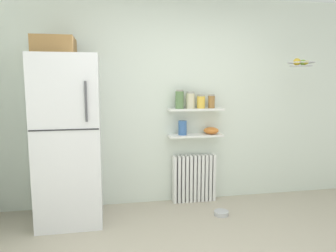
{
  "coord_description": "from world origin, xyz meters",
  "views": [
    {
      "loc": [
        -0.83,
        -1.99,
        1.57
      ],
      "look_at": [
        -0.14,
        1.6,
        1.05
      ],
      "focal_mm": 34.38,
      "sensor_mm": 36.0,
      "label": 1
    }
  ],
  "objects_px": {
    "refrigerator": "(68,136)",
    "shelf_bowl": "(211,131)",
    "pet_food_bowl": "(221,213)",
    "storage_jar_0": "(180,99)",
    "hanging_fruit_basket": "(301,63)",
    "radiator": "(194,178)",
    "vase": "(183,128)",
    "storage_jar_3": "(211,101)",
    "storage_jar_1": "(190,100)",
    "storage_jar_2": "(201,102)"
  },
  "relations": [
    {
      "from": "refrigerator",
      "to": "shelf_bowl",
      "type": "xyz_separation_m",
      "value": [
        1.73,
        0.25,
        -0.03
      ]
    },
    {
      "from": "refrigerator",
      "to": "pet_food_bowl",
      "type": "xyz_separation_m",
      "value": [
        1.71,
        -0.22,
        -0.93
      ]
    },
    {
      "from": "storage_jar_0",
      "to": "hanging_fruit_basket",
      "type": "height_order",
      "value": "hanging_fruit_basket"
    },
    {
      "from": "radiator",
      "to": "vase",
      "type": "distance_m",
      "value": 0.69
    },
    {
      "from": "radiator",
      "to": "shelf_bowl",
      "type": "bearing_deg",
      "value": -8.15
    },
    {
      "from": "radiator",
      "to": "storage_jar_3",
      "type": "bearing_deg",
      "value": -8.25
    },
    {
      "from": "radiator",
      "to": "pet_food_bowl",
      "type": "relative_size",
      "value": 3.63
    },
    {
      "from": "refrigerator",
      "to": "storage_jar_3",
      "type": "distance_m",
      "value": 1.78
    },
    {
      "from": "storage_jar_1",
      "to": "shelf_bowl",
      "type": "distance_m",
      "value": 0.48
    },
    {
      "from": "vase",
      "to": "hanging_fruit_basket",
      "type": "bearing_deg",
      "value": -13.97
    },
    {
      "from": "storage_jar_1",
      "to": "hanging_fruit_basket",
      "type": "relative_size",
      "value": 0.65
    },
    {
      "from": "storage_jar_0",
      "to": "shelf_bowl",
      "type": "xyz_separation_m",
      "value": [
        0.42,
        0.0,
        -0.4
      ]
    },
    {
      "from": "storage_jar_3",
      "to": "shelf_bowl",
      "type": "xyz_separation_m",
      "value": [
        0.0,
        -0.0,
        -0.37
      ]
    },
    {
      "from": "vase",
      "to": "pet_food_bowl",
      "type": "distance_m",
      "value": 1.12
    },
    {
      "from": "storage_jar_3",
      "to": "vase",
      "type": "bearing_deg",
      "value": -180.0
    },
    {
      "from": "storage_jar_3",
      "to": "shelf_bowl",
      "type": "bearing_deg",
      "value": -0.0
    },
    {
      "from": "storage_jar_0",
      "to": "pet_food_bowl",
      "type": "bearing_deg",
      "value": -49.54
    },
    {
      "from": "shelf_bowl",
      "to": "vase",
      "type": "bearing_deg",
      "value": 180.0
    },
    {
      "from": "storage_jar_0",
      "to": "pet_food_bowl",
      "type": "relative_size",
      "value": 1.38
    },
    {
      "from": "radiator",
      "to": "hanging_fruit_basket",
      "type": "bearing_deg",
      "value": -17.14
    },
    {
      "from": "storage_jar_1",
      "to": "storage_jar_2",
      "type": "relative_size",
      "value": 1.21
    },
    {
      "from": "storage_jar_0",
      "to": "storage_jar_1",
      "type": "distance_m",
      "value": 0.14
    },
    {
      "from": "storage_jar_1",
      "to": "shelf_bowl",
      "type": "height_order",
      "value": "storage_jar_1"
    },
    {
      "from": "hanging_fruit_basket",
      "to": "storage_jar_3",
      "type": "bearing_deg",
      "value": 161.11
    },
    {
      "from": "storage_jar_0",
      "to": "pet_food_bowl",
      "type": "xyz_separation_m",
      "value": [
        0.4,
        -0.47,
        -1.31
      ]
    },
    {
      "from": "storage_jar_3",
      "to": "vase",
      "type": "xyz_separation_m",
      "value": [
        -0.37,
        -0.0,
        -0.33
      ]
    },
    {
      "from": "refrigerator",
      "to": "storage_jar_2",
      "type": "relative_size",
      "value": 11.83
    },
    {
      "from": "storage_jar_1",
      "to": "pet_food_bowl",
      "type": "relative_size",
      "value": 1.22
    },
    {
      "from": "refrigerator",
      "to": "hanging_fruit_basket",
      "type": "distance_m",
      "value": 2.84
    },
    {
      "from": "shelf_bowl",
      "to": "hanging_fruit_basket",
      "type": "height_order",
      "value": "hanging_fruit_basket"
    },
    {
      "from": "storage_jar_2",
      "to": "shelf_bowl",
      "type": "relative_size",
      "value": 0.88
    },
    {
      "from": "storage_jar_2",
      "to": "pet_food_bowl",
      "type": "height_order",
      "value": "storage_jar_2"
    },
    {
      "from": "refrigerator",
      "to": "hanging_fruit_basket",
      "type": "bearing_deg",
      "value": -1.94
    },
    {
      "from": "storage_jar_3",
      "to": "vase",
      "type": "height_order",
      "value": "storage_jar_3"
    },
    {
      "from": "storage_jar_2",
      "to": "shelf_bowl",
      "type": "distance_m",
      "value": 0.4
    },
    {
      "from": "storage_jar_0",
      "to": "pet_food_bowl",
      "type": "distance_m",
      "value": 1.45
    },
    {
      "from": "storage_jar_0",
      "to": "hanging_fruit_basket",
      "type": "relative_size",
      "value": 0.73
    },
    {
      "from": "refrigerator",
      "to": "radiator",
      "type": "relative_size",
      "value": 3.28
    },
    {
      "from": "storage_jar_0",
      "to": "storage_jar_2",
      "type": "relative_size",
      "value": 1.37
    },
    {
      "from": "storage_jar_3",
      "to": "shelf_bowl",
      "type": "height_order",
      "value": "storage_jar_3"
    },
    {
      "from": "storage_jar_3",
      "to": "vase",
      "type": "distance_m",
      "value": 0.5
    },
    {
      "from": "storage_jar_0",
      "to": "refrigerator",
      "type": "bearing_deg",
      "value": -169.28
    },
    {
      "from": "refrigerator",
      "to": "shelf_bowl",
      "type": "distance_m",
      "value": 1.75
    },
    {
      "from": "storage_jar_2",
      "to": "vase",
      "type": "height_order",
      "value": "storage_jar_2"
    },
    {
      "from": "storage_jar_0",
      "to": "radiator",
      "type": "bearing_deg",
      "value": 8.25
    },
    {
      "from": "refrigerator",
      "to": "shelf_bowl",
      "type": "height_order",
      "value": "refrigerator"
    },
    {
      "from": "radiator",
      "to": "pet_food_bowl",
      "type": "distance_m",
      "value": 0.61
    },
    {
      "from": "radiator",
      "to": "vase",
      "type": "height_order",
      "value": "vase"
    },
    {
      "from": "refrigerator",
      "to": "hanging_fruit_basket",
      "type": "height_order",
      "value": "refrigerator"
    },
    {
      "from": "refrigerator",
      "to": "storage_jar_0",
      "type": "relative_size",
      "value": 8.64
    }
  ]
}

